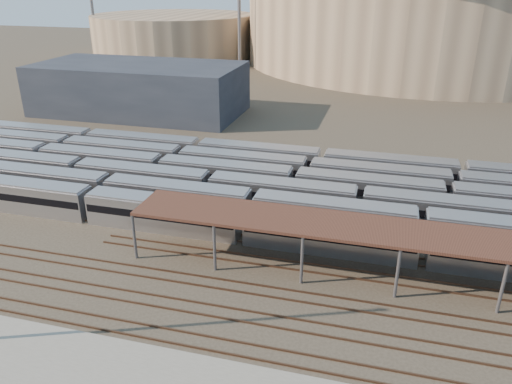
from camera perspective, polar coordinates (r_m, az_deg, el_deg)
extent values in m
plane|color=#383026|center=(49.12, -5.82, -9.53)|extent=(420.00, 420.00, 0.00)
cube|color=gray|center=(40.85, -20.75, -19.04)|extent=(50.00, 9.00, 0.20)
cube|color=#A6A5AA|center=(54.34, -1.55, -3.73)|extent=(112.00, 2.90, 3.60)
cube|color=#A6A5AA|center=(57.98, -0.47, -1.87)|extent=(112.00, 2.90, 3.60)
cube|color=#A6A5AA|center=(63.58, -5.36, 0.41)|extent=(112.00, 2.90, 3.60)
cube|color=#A6A5AA|center=(64.77, 4.35, 0.90)|extent=(112.00, 2.90, 3.60)
cube|color=#A6A5AA|center=(68.43, 5.97, 2.11)|extent=(112.00, 2.90, 3.60)
cube|color=#A6A5AA|center=(72.15, 7.52, 3.19)|extent=(112.00, 2.90, 3.60)
cylinder|color=slate|center=(51.94, -13.74, -4.96)|extent=(0.30, 0.30, 5.00)
cylinder|color=slate|center=(56.15, -11.17, -2.45)|extent=(0.30, 0.30, 5.00)
cylinder|color=slate|center=(48.67, -4.76, -6.37)|extent=(0.30, 0.30, 5.00)
cylinder|color=slate|center=(53.14, -2.81, -3.57)|extent=(0.30, 0.30, 5.00)
cylinder|color=slate|center=(46.76, 5.27, -7.75)|extent=(0.30, 0.30, 5.00)
cylinder|color=slate|center=(51.40, 6.36, -4.70)|extent=(0.30, 0.30, 5.00)
cylinder|color=slate|center=(46.38, 15.86, -8.94)|extent=(0.30, 0.30, 5.00)
cylinder|color=slate|center=(51.05, 15.93, -5.75)|extent=(0.30, 0.30, 5.00)
cylinder|color=slate|center=(47.57, 26.33, -9.82)|extent=(0.30, 0.30, 5.00)
cylinder|color=slate|center=(52.14, 25.40, -6.63)|extent=(0.30, 0.30, 5.00)
cube|color=#341C15|center=(47.83, 21.38, -5.03)|extent=(60.00, 6.00, 0.30)
cube|color=#4C3323|center=(47.73, -6.57, -10.54)|extent=(170.00, 0.12, 0.18)
cube|color=#4C3323|center=(48.88, -5.93, -9.60)|extent=(170.00, 0.12, 0.18)
cube|color=#4C3323|center=(44.75, -8.48, -13.28)|extent=(170.00, 0.12, 0.18)
cube|color=#4C3323|center=(45.85, -7.73, -12.21)|extent=(170.00, 0.12, 0.18)
cube|color=#4C3323|center=(41.95, -10.70, -16.38)|extent=(170.00, 0.12, 0.18)
cube|color=#4C3323|center=(42.98, -9.83, -15.17)|extent=(170.00, 0.12, 0.18)
cylinder|color=tan|center=(178.85, 19.27, 18.35)|extent=(116.00, 116.00, 28.00)
cylinder|color=tan|center=(185.37, -9.30, 17.26)|extent=(56.00, 56.00, 14.00)
cube|color=#1E232D|center=(108.16, -13.20, 11.44)|extent=(42.00, 20.00, 10.00)
cylinder|color=slate|center=(155.21, -1.94, 20.42)|extent=(1.00, 1.00, 36.00)
cylinder|color=slate|center=(187.57, -18.29, 19.90)|extent=(1.00, 1.00, 36.00)
cylinder|color=slate|center=(199.97, 8.47, 20.93)|extent=(1.00, 1.00, 36.00)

